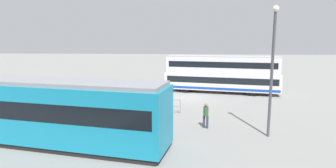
{
  "coord_description": "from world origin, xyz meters",
  "views": [
    {
      "loc": [
        -0.15,
        25.33,
        5.5
      ],
      "look_at": [
        1.65,
        3.77,
        1.97
      ],
      "focal_mm": 28.93,
      "sensor_mm": 36.0,
      "label": 1
    }
  ],
  "objects_px": {
    "double_decker_bus": "(221,74)",
    "tram_yellow": "(33,109)",
    "info_sign": "(58,91)",
    "street_lamp": "(272,63)",
    "pedestrian_crossing": "(206,114)",
    "pedestrian_near_railing": "(131,100)"
  },
  "relations": [
    {
      "from": "double_decker_bus",
      "to": "tram_yellow",
      "type": "height_order",
      "value": "double_decker_bus"
    },
    {
      "from": "info_sign",
      "to": "street_lamp",
      "type": "height_order",
      "value": "street_lamp"
    },
    {
      "from": "info_sign",
      "to": "double_decker_bus",
      "type": "bearing_deg",
      "value": -146.28
    },
    {
      "from": "double_decker_bus",
      "to": "street_lamp",
      "type": "height_order",
      "value": "street_lamp"
    },
    {
      "from": "tram_yellow",
      "to": "pedestrian_crossing",
      "type": "xyz_separation_m",
      "value": [
        -9.44,
        -3.02,
        -0.89
      ]
    },
    {
      "from": "pedestrian_near_railing",
      "to": "street_lamp",
      "type": "xyz_separation_m",
      "value": [
        -8.99,
        4.47,
        3.31
      ]
    },
    {
      "from": "tram_yellow",
      "to": "street_lamp",
      "type": "bearing_deg",
      "value": -172.0
    },
    {
      "from": "tram_yellow",
      "to": "info_sign",
      "type": "height_order",
      "value": "tram_yellow"
    },
    {
      "from": "pedestrian_crossing",
      "to": "tram_yellow",
      "type": "bearing_deg",
      "value": 17.75
    },
    {
      "from": "pedestrian_crossing",
      "to": "street_lamp",
      "type": "bearing_deg",
      "value": 161.12
    },
    {
      "from": "street_lamp",
      "to": "info_sign",
      "type": "bearing_deg",
      "value": -16.24
    },
    {
      "from": "double_decker_bus",
      "to": "tram_yellow",
      "type": "xyz_separation_m",
      "value": [
        11.67,
        14.96,
        -0.18
      ]
    },
    {
      "from": "tram_yellow",
      "to": "pedestrian_near_railing",
      "type": "bearing_deg",
      "value": -122.27
    },
    {
      "from": "double_decker_bus",
      "to": "pedestrian_near_railing",
      "type": "xyz_separation_m",
      "value": [
        7.7,
        8.67,
        -1.04
      ]
    },
    {
      "from": "tram_yellow",
      "to": "info_sign",
      "type": "distance_m",
      "value": 6.29
    },
    {
      "from": "double_decker_bus",
      "to": "tram_yellow",
      "type": "distance_m",
      "value": 18.97
    },
    {
      "from": "pedestrian_crossing",
      "to": "info_sign",
      "type": "height_order",
      "value": "info_sign"
    },
    {
      "from": "info_sign",
      "to": "pedestrian_near_railing",
      "type": "bearing_deg",
      "value": -177.8
    },
    {
      "from": "double_decker_bus",
      "to": "pedestrian_crossing",
      "type": "xyz_separation_m",
      "value": [
        2.23,
        11.93,
        -1.07
      ]
    },
    {
      "from": "tram_yellow",
      "to": "info_sign",
      "type": "xyz_separation_m",
      "value": [
        1.64,
        -6.07,
        -0.18
      ]
    },
    {
      "from": "info_sign",
      "to": "street_lamp",
      "type": "relative_size",
      "value": 0.33
    },
    {
      "from": "pedestrian_near_railing",
      "to": "pedestrian_crossing",
      "type": "bearing_deg",
      "value": 149.16
    }
  ]
}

